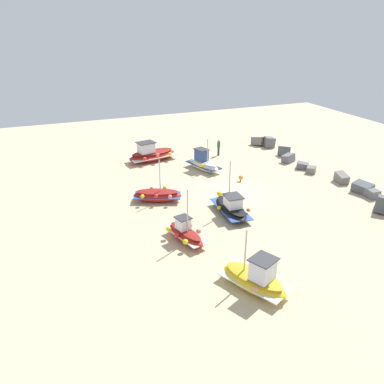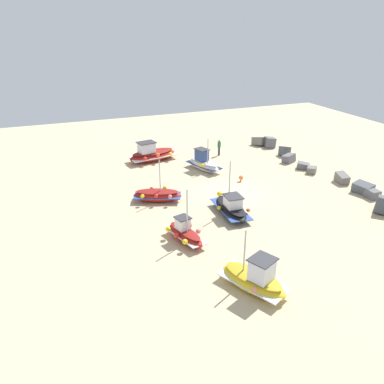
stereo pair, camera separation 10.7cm
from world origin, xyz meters
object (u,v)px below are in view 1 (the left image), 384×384
fishing_boat_2 (203,163)px  person_walking (219,146)px  mooring_buoy_1 (219,194)px  fishing_boat_1 (255,279)px  fishing_boat_4 (231,208)px  mooring_buoy_0 (241,178)px  fishing_boat_0 (152,154)px  fishing_boat_5 (185,234)px  fishing_boat_3 (157,195)px

fishing_boat_2 → person_walking: bearing=-61.8°
mooring_buoy_1 → fishing_boat_2: bearing=168.6°
fishing_boat_1 → fishing_boat_4: fishing_boat_4 is taller
fishing_boat_1 → mooring_buoy_1: size_ratio=7.57×
fishing_boat_2 → fishing_boat_1: bearing=147.2°
mooring_buoy_0 → mooring_buoy_1: (2.29, -3.05, -0.02)m
fishing_boat_0 → fishing_boat_5: size_ratio=1.43×
fishing_boat_5 → mooring_buoy_0: size_ratio=6.75×
fishing_boat_5 → mooring_buoy_0: fishing_boat_5 is taller
fishing_boat_0 → fishing_boat_5: 15.24m
fishing_boat_4 → person_walking: bearing=161.5°
fishing_boat_0 → mooring_buoy_1: size_ratio=9.76×
fishing_boat_2 → fishing_boat_5: fishing_boat_5 is taller
fishing_boat_2 → fishing_boat_3: bearing=112.1°
fishing_boat_0 → fishing_boat_1: (20.64, -0.71, -0.01)m
mooring_buoy_1 → fishing_boat_0: bearing=-166.8°
fishing_boat_5 → mooring_buoy_1: size_ratio=6.81×
mooring_buoy_0 → fishing_boat_5: bearing=-46.6°
fishing_boat_5 → person_walking: size_ratio=2.16×
fishing_boat_1 → fishing_boat_3: (-11.64, -1.47, -0.16)m
fishing_boat_1 → mooring_buoy_0: size_ratio=7.50×
person_walking → mooring_buoy_1: size_ratio=3.16×
fishing_boat_4 → mooring_buoy_0: size_ratio=7.75×
fishing_boat_2 → mooring_buoy_0: bearing=-171.8°
fishing_boat_1 → person_walking: fishing_boat_1 is taller
fishing_boat_5 → person_walking: bearing=-46.7°
fishing_boat_2 → fishing_boat_3: size_ratio=1.04×
fishing_boat_4 → fishing_boat_1: bearing=-15.8°
person_walking → mooring_buoy_1: person_walking is taller
fishing_boat_2 → fishing_boat_4: 8.97m
person_walking → mooring_buoy_0: size_ratio=3.12×
fishing_boat_4 → person_walking: fishing_boat_4 is taller
fishing_boat_0 → fishing_boat_5: fishing_boat_5 is taller
fishing_boat_4 → mooring_buoy_0: 6.21m
fishing_boat_1 → mooring_buoy_1: 10.98m
fishing_boat_0 → person_walking: 6.69m
mooring_buoy_1 → fishing_boat_4: bearing=-9.3°
fishing_boat_1 → fishing_boat_2: bearing=140.2°
fishing_boat_3 → person_walking: size_ratio=2.31×
fishing_boat_3 → mooring_buoy_1: bearing=-171.3°
fishing_boat_1 → fishing_boat_5: bearing=170.4°
mooring_buoy_0 → fishing_boat_0: bearing=-145.3°
mooring_buoy_0 → fishing_boat_3: bearing=-81.1°
fishing_boat_5 → fishing_boat_2: bearing=-42.6°
fishing_boat_0 → fishing_boat_4: fishing_boat_4 is taller
fishing_boat_2 → fishing_boat_4: (8.82, -1.68, -0.11)m
mooring_buoy_0 → fishing_boat_4: bearing=-34.5°
fishing_boat_1 → fishing_boat_4: (-7.70, 2.61, -0.12)m
fishing_boat_1 → fishing_boat_3: size_ratio=1.04×
fishing_boat_0 → fishing_boat_1: fishing_boat_1 is taller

